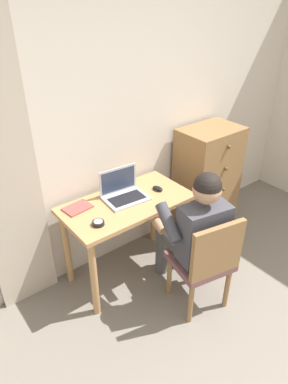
{
  "coord_description": "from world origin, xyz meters",
  "views": [
    {
      "loc": [
        -1.57,
        -0.08,
        2.23
      ],
      "look_at": [
        -0.14,
        1.75,
        0.85
      ],
      "focal_mm": 32.18,
      "sensor_mm": 36.0,
      "label": 1
    }
  ],
  "objects": [
    {
      "name": "wall_back",
      "position": [
        0.0,
        2.2,
        1.25
      ],
      "size": [
        4.8,
        0.05,
        2.5
      ],
      "primitive_type": "cube",
      "color": "beige",
      "rests_on": "ground_plane"
    },
    {
      "name": "notebook_pad",
      "position": [
        -0.6,
        2.0,
        0.75
      ],
      "size": [
        0.23,
        0.17,
        0.01
      ],
      "primitive_type": "cube",
      "rotation": [
        0.0,
        0.0,
        0.12
      ],
      "color": "#994742",
      "rests_on": "desk"
    },
    {
      "name": "desk_clock",
      "position": [
        -0.58,
        1.72,
        0.76
      ],
      "size": [
        0.09,
        0.09,
        0.03
      ],
      "color": "black",
      "rests_on": "desk"
    },
    {
      "name": "chair",
      "position": [
        -0.0,
        1.17,
        0.48
      ],
      "size": [
        0.49,
        0.48,
        0.86
      ],
      "color": "brown",
      "rests_on": "ground_plane"
    },
    {
      "name": "computer_mouse",
      "position": [
        0.08,
        1.84,
        0.76
      ],
      "size": [
        0.08,
        0.11,
        0.03
      ],
      "primitive_type": "ellipsoid",
      "rotation": [
        0.0,
        0.0,
        0.18
      ],
      "color": "black",
      "rests_on": "desk"
    },
    {
      "name": "person_seated",
      "position": [
        0.03,
        1.35,
        0.66
      ],
      "size": [
        0.61,
        0.64,
        1.18
      ],
      "color": "#4C4C4C",
      "rests_on": "ground_plane"
    },
    {
      "name": "curtain_panel",
      "position": [
        -1.04,
        2.13,
        1.11
      ],
      "size": [
        0.45,
        0.03,
        2.22
      ],
      "primitive_type": "cube",
      "color": "#BCAD99",
      "rests_on": "ground_plane"
    },
    {
      "name": "dresser",
      "position": [
        0.81,
        1.93,
        0.55
      ],
      "size": [
        0.59,
        0.45,
        1.11
      ],
      "color": "olive",
      "rests_on": "ground_plane"
    },
    {
      "name": "desk",
      "position": [
        -0.24,
        1.85,
        0.62
      ],
      "size": [
        1.06,
        0.56,
        0.75
      ],
      "color": "tan",
      "rests_on": "ground_plane"
    },
    {
      "name": "laptop",
      "position": [
        -0.22,
        1.92,
        0.8
      ],
      "size": [
        0.36,
        0.28,
        0.24
      ],
      "color": "#B7BABF",
      "rests_on": "desk"
    }
  ]
}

